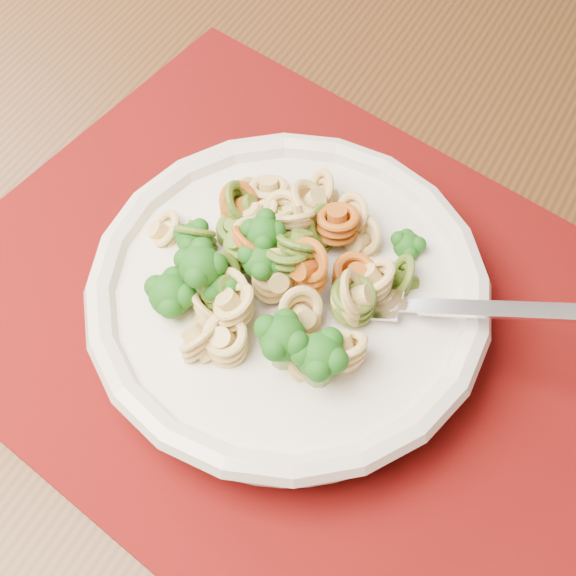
# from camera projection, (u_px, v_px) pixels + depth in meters

# --- Properties ---
(dining_table) EXTENTS (1.55, 1.18, 0.78)m
(dining_table) POSITION_uv_depth(u_px,v_px,m) (348.00, 228.00, 0.72)
(dining_table) COLOR #503016
(dining_table) RESTS_ON ground
(placemat) EXTENTS (0.57, 0.51, 0.00)m
(placemat) POSITION_uv_depth(u_px,v_px,m) (299.00, 318.00, 0.54)
(placemat) COLOR #610E04
(placemat) RESTS_ON dining_table
(pasta_bowl) EXTENTS (0.26, 0.26, 0.05)m
(pasta_bowl) POSITION_uv_depth(u_px,v_px,m) (288.00, 296.00, 0.52)
(pasta_bowl) COLOR silver
(pasta_bowl) RESTS_ON placemat
(pasta_broccoli_heap) EXTENTS (0.22, 0.22, 0.06)m
(pasta_broccoli_heap) POSITION_uv_depth(u_px,v_px,m) (288.00, 283.00, 0.50)
(pasta_broccoli_heap) COLOR #E0BC6E
(pasta_broccoli_heap) RESTS_ON pasta_bowl
(fork) EXTENTS (0.18, 0.03, 0.08)m
(fork) POSITION_uv_depth(u_px,v_px,m) (380.00, 305.00, 0.50)
(fork) COLOR silver
(fork) RESTS_ON pasta_bowl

